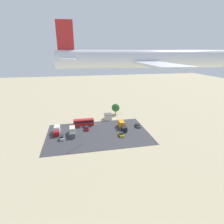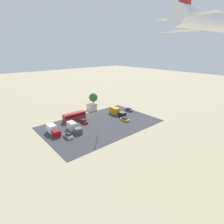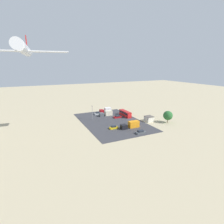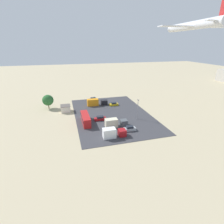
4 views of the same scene
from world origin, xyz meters
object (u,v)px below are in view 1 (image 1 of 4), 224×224
Objects in this scene: parked_truck_1 at (72,131)px; parked_truck_2 at (57,130)px; airplane at (149,59)px; shed_building at (108,116)px; parked_car_0 at (121,134)px; bus at (84,122)px; parked_car_2 at (138,125)px; parked_car_1 at (87,128)px; parked_car_3 at (62,137)px; parked_truck_0 at (122,125)px.

parked_truck_2 is (7.04, -2.70, 0.03)m from parked_truck_1.
parked_truck_1 is at bearing -150.95° from airplane.
shed_building reaches higher than parked_car_0.
bus is 60.62m from airplane.
shed_building is at bearing -140.39° from parked_truck_1.
parked_truck_1 is at bearing 3.82° from parked_car_2.
parked_car_1 is 13.88m from parked_truck_2.
bus is at bearing -161.21° from airplane.
parked_car_3 is at bearing 41.65° from parked_truck_1.
parked_car_0 is at bearing 178.69° from airplane.
parked_car_3 is 0.11× the size of airplane.
parked_car_0 is 0.11× the size of airplane.
parked_car_1 is 0.12× the size of airplane.
parked_car_3 reaches higher than parked_car_1.
airplane is at bearing 120.52° from parked_truck_2.
parked_car_2 is 1.09× the size of parked_car_3.
parked_truck_0 is (-4.58, 14.02, 0.09)m from shed_building.
airplane is at bearing 81.89° from parked_truck_0.
shed_building is 1.05× the size of parked_car_3.
parked_car_2 is at bearing 166.15° from airplane.
parked_car_3 is at bearing 11.92° from parked_truck_0.
shed_building reaches higher than parked_car_3.
parked_truck_0 is (8.10, -0.01, 0.82)m from parked_car_2.
parked_car_3 is 0.43× the size of parked_truck_0.
airplane is at bearing -75.49° from parked_car_1.
bus is 19.87m from parked_truck_0.
parked_car_1 is 25.52m from parked_car_2.
parked_truck_2 is at bearing -144.82° from airplane.
bus is (13.89, 6.69, 0.37)m from shed_building.
shed_building is at bearing -176.80° from airplane.
parked_truck_0 is at bearing 179.02° from parked_truck_2.
parked_car_0 is 26.10m from parked_car_3.
parked_truck_2 is (39.27, -0.54, 0.76)m from parked_car_2.
airplane is (1.43, 56.17, 33.11)m from shed_building.
parked_truck_0 is 1.30× the size of parked_truck_2.
parked_truck_0 reaches higher than shed_building.
parked_car_0 is at bearing 164.98° from parked_truck_1.
parked_truck_2 is (26.60, 13.49, 0.03)m from shed_building.
bus is at bearing -151.87° from parked_truck_2.
bus is 2.31× the size of parked_car_1.
parked_car_0 is 0.43× the size of parked_truck_0.
parked_truck_0 is (-28.46, -6.01, 0.77)m from parked_car_3.
parked_car_3 is at bearing 112.49° from parked_truck_2.
parked_car_1 is 7.84m from parked_truck_1.
airplane is (-22.46, 36.14, 33.78)m from parked_car_3.
parked_car_0 is at bearing 73.04° from parked_truck_0.
parked_car_1 is 56.52m from airplane.
parked_truck_0 is at bearing -0.05° from parked_car_2.
parked_truck_2 is (13.81, 1.18, 0.72)m from parked_car_1.
shed_building is 0.46× the size of parked_truck_0.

